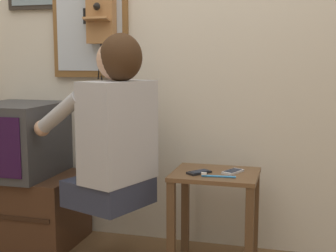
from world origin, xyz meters
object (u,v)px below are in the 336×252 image
(wall_mirror, at_px, (90,10))
(wall_phone_antique, at_px, (102,11))
(toothbrush, at_px, (216,176))
(cell_phone_spare, at_px, (233,171))
(television, at_px, (18,139))
(person, at_px, (114,127))
(cell_phone_held, at_px, (199,172))

(wall_mirror, bearing_deg, wall_phone_antique, -23.21)
(wall_phone_antique, xyz_separation_m, toothbrush, (0.74, -0.35, -0.85))
(wall_mirror, bearing_deg, cell_phone_spare, -16.59)
(television, xyz_separation_m, cell_phone_spare, (1.28, -0.03, -0.11))
(cell_phone_spare, bearing_deg, television, -155.96)
(television, xyz_separation_m, toothbrush, (1.21, -0.15, -0.11))
(toothbrush, bearing_deg, television, 77.78)
(person, bearing_deg, wall_phone_antique, 50.81)
(cell_phone_held, xyz_separation_m, cell_phone_spare, (0.17, 0.06, 0.00))
(television, distance_m, cell_phone_held, 1.12)
(person, height_order, wall_phone_antique, wall_phone_antique)
(wall_mirror, xyz_separation_m, cell_phone_spare, (0.91, -0.27, -0.86))
(person, xyz_separation_m, wall_mirror, (-0.31, 0.41, 0.64))
(television, bearing_deg, cell_phone_spare, -1.25)
(person, xyz_separation_m, cell_phone_held, (0.43, 0.08, -0.23))
(wall_mirror, bearing_deg, person, -53.14)
(wall_phone_antique, relative_size, toothbrush, 4.59)
(wall_phone_antique, distance_m, wall_mirror, 0.11)
(person, height_order, toothbrush, person)
(cell_phone_held, bearing_deg, cell_phone_spare, 60.15)
(cell_phone_held, relative_size, toothbrush, 0.78)
(television, height_order, wall_phone_antique, wall_phone_antique)
(television, relative_size, wall_mirror, 0.66)
(person, bearing_deg, cell_phone_held, -58.70)
(wall_phone_antique, height_order, cell_phone_held, wall_phone_antique)
(wall_mirror, relative_size, cell_phone_held, 5.92)
(television, bearing_deg, person, -14.08)
(person, distance_m, wall_mirror, 0.82)
(television, distance_m, wall_mirror, 0.88)
(wall_phone_antique, bearing_deg, person, -60.14)
(person, xyz_separation_m, toothbrush, (0.53, 0.02, -0.23))
(wall_phone_antique, bearing_deg, toothbrush, -25.11)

